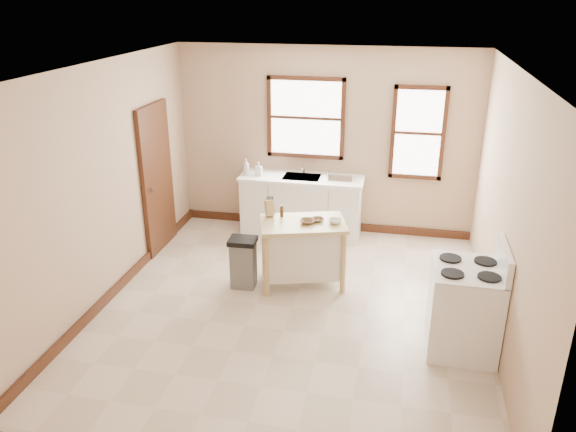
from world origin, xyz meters
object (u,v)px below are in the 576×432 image
Objects in this scene: bowl_b at (318,220)px; gas_stove at (465,297)px; knife_block at (269,209)px; trash_bin at (243,263)px; bowl_a at (307,221)px; kitchen_island at (303,253)px; soap_bottle_b at (259,169)px; pepper_grinder at (282,211)px; bowl_c at (335,221)px; dish_rack at (341,176)px; soap_bottle_a at (246,167)px.

bowl_b is 0.13× the size of gas_stove.
knife_block is 1.30× the size of bowl_b.
bowl_a is at bearing 11.50° from trash_bin.
gas_stove reaches higher than kitchen_island.
kitchen_island is at bearing -60.18° from soap_bottle_b.
bowl_c is (0.69, -0.08, -0.05)m from pepper_grinder.
bowl_c is 0.25× the size of trash_bin.
soap_bottle_b is at bearing 105.66° from kitchen_island.
dish_rack is 3.07m from gas_stove.
bowl_c is at bearing -37.23° from knife_block.
kitchen_island is 6.81× the size of bowl_b.
kitchen_island is 0.87× the size of gas_stove.
soap_bottle_a reaches higher than soap_bottle_b.
gas_stove is (2.34, -1.14, -0.35)m from knife_block.
kitchen_island is (1.15, -1.50, -0.62)m from soap_bottle_a.
soap_bottle_b reaches higher than trash_bin.
bowl_c is at bearing -49.89° from soap_bottle_b.
bowl_c is (0.39, 0.05, 0.45)m from kitchen_island.
gas_stove is at bearing -32.52° from bowl_b.
gas_stove is at bearing -28.67° from bowl_a.
knife_block reaches higher than kitchen_island.
gas_stove reaches higher than soap_bottle_b.
dish_rack is 1.51m from bowl_b.
trash_bin is (-0.27, -0.34, -0.63)m from knife_block.
kitchen_island is 0.45m from bowl_a.
knife_block reaches higher than pepper_grinder.
knife_block is at bearing -141.65° from dish_rack.
knife_block reaches higher than dish_rack.
knife_block is (0.51, -1.40, -0.07)m from soap_bottle_b.
bowl_c reaches higher than bowl_b.
knife_block is 0.17× the size of gas_stove.
dish_rack reaches higher than trash_bin.
bowl_a reaches higher than trash_bin.
gas_stove is (1.83, -1.00, -0.28)m from bowl_a.
knife_block is (-0.45, 0.12, 0.53)m from kitchen_island.
soap_bottle_a reaches higher than knife_block.
dish_rack reaches higher than kitchen_island.
dish_rack reaches higher than bowl_a.
soap_bottle_b is 1.28× the size of bowl_c.
dish_rack is 1.90× the size of knife_block.
kitchen_island is 0.60m from bowl_c.
bowl_b is at bearing -119.04° from dish_rack.
bowl_c is at bearing 11.53° from bowl_a.
bowl_a is (0.51, -0.14, -0.08)m from knife_block.
soap_bottle_b is 1.89m from kitchen_island.
trash_bin is at bearing -165.59° from bowl_a.
soap_bottle_b is at bearing 128.06° from bowl_b.
bowl_c is at bearing 144.35° from gas_stove.
trash_bin is at bearing -140.66° from pepper_grinder.
bowl_a reaches higher than kitchen_island.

